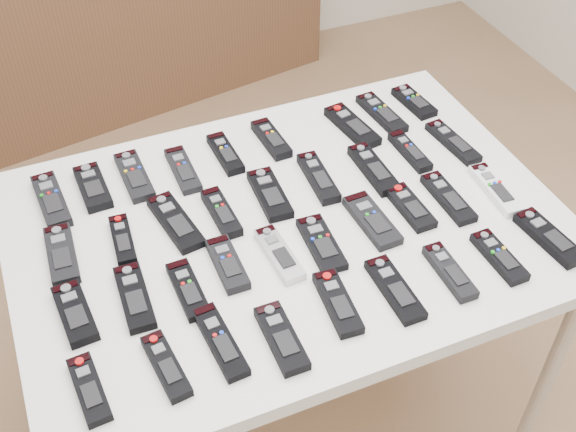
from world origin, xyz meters
name	(u,v)px	position (x,y,z in m)	size (l,w,h in m)	color
ground	(260,403)	(0.00, 0.00, 0.00)	(4.00, 4.00, 0.00)	olive
table	(288,240)	(0.07, -0.04, 0.72)	(1.25, 0.88, 0.78)	white
sideboard	(139,11)	(0.13, 1.78, 0.42)	(1.67, 0.38, 0.83)	#523420
remote_0	(51,201)	(-0.41, 0.23, 0.79)	(0.06, 0.19, 0.02)	black
remote_1	(93,187)	(-0.31, 0.24, 0.79)	(0.06, 0.16, 0.02)	black
remote_2	(134,176)	(-0.21, 0.24, 0.79)	(0.06, 0.18, 0.02)	black
remote_3	(183,170)	(-0.10, 0.22, 0.79)	(0.05, 0.17, 0.02)	black
remote_4	(225,154)	(0.02, 0.24, 0.79)	(0.05, 0.16, 0.02)	black
remote_5	(271,139)	(0.15, 0.25, 0.79)	(0.05, 0.16, 0.02)	black
remote_6	(352,126)	(0.37, 0.22, 0.79)	(0.06, 0.19, 0.02)	black
remote_7	(382,113)	(0.47, 0.24, 0.79)	(0.05, 0.18, 0.02)	black
remote_8	(414,102)	(0.58, 0.25, 0.79)	(0.05, 0.15, 0.02)	black
remote_9	(62,255)	(-0.42, 0.04, 0.79)	(0.06, 0.17, 0.02)	black
remote_10	(123,240)	(-0.29, 0.03, 0.79)	(0.04, 0.15, 0.02)	black
remote_11	(176,222)	(-0.17, 0.05, 0.79)	(0.06, 0.19, 0.02)	black
remote_12	(221,213)	(-0.06, 0.03, 0.79)	(0.05, 0.16, 0.02)	black
remote_13	(270,194)	(0.07, 0.05, 0.79)	(0.06, 0.17, 0.02)	black
remote_14	(318,178)	(0.20, 0.06, 0.79)	(0.05, 0.18, 0.02)	black
remote_15	(373,169)	(0.34, 0.04, 0.79)	(0.05, 0.19, 0.02)	black
remote_16	(410,151)	(0.46, 0.07, 0.79)	(0.04, 0.16, 0.02)	black
remote_17	(453,142)	(0.58, 0.06, 0.79)	(0.05, 0.18, 0.02)	black
remote_18	(75,313)	(-0.43, -0.13, 0.79)	(0.06, 0.16, 0.02)	black
remote_19	(135,297)	(-0.31, -0.14, 0.79)	(0.06, 0.18, 0.02)	black
remote_20	(188,290)	(-0.20, -0.16, 0.79)	(0.05, 0.16, 0.02)	black
remote_21	(228,264)	(-0.10, -0.12, 0.79)	(0.05, 0.15, 0.02)	black
remote_22	(279,254)	(0.01, -0.14, 0.79)	(0.05, 0.17, 0.02)	#B7B7BC
remote_23	(321,244)	(0.11, -0.15, 0.79)	(0.06, 0.17, 0.02)	black
remote_24	(372,220)	(0.25, -0.12, 0.79)	(0.06, 0.18, 0.02)	black
remote_25	(410,207)	(0.35, -0.12, 0.79)	(0.05, 0.15, 0.02)	black
remote_26	(448,198)	(0.45, -0.12, 0.79)	(0.05, 0.18, 0.02)	black
remote_27	(496,190)	(0.57, -0.14, 0.79)	(0.05, 0.18, 0.02)	silver
remote_28	(89,389)	(-0.44, -0.32, 0.79)	(0.05, 0.15, 0.02)	black
remote_29	(166,366)	(-0.29, -0.33, 0.79)	(0.04, 0.16, 0.02)	black
remote_30	(220,342)	(-0.18, -0.31, 0.79)	(0.05, 0.18, 0.02)	black
remote_31	(282,338)	(-0.07, -0.35, 0.79)	(0.06, 0.17, 0.02)	black
remote_32	(338,303)	(0.07, -0.31, 0.79)	(0.05, 0.17, 0.02)	black
remote_33	(395,289)	(0.20, -0.33, 0.79)	(0.05, 0.18, 0.02)	black
remote_34	(450,272)	(0.33, -0.33, 0.79)	(0.04, 0.16, 0.02)	black
remote_35	(499,257)	(0.45, -0.33, 0.79)	(0.05, 0.15, 0.02)	black
remote_36	(549,237)	(0.59, -0.33, 0.79)	(0.05, 0.18, 0.02)	black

